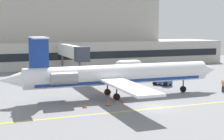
{
  "coord_description": "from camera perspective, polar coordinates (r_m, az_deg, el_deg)",
  "views": [
    {
      "loc": [
        -19.15,
        -35.23,
        9.54
      ],
      "look_at": [
        -0.44,
        13.1,
        3.0
      ],
      "focal_mm": 54.2,
      "sensor_mm": 36.0,
      "label": 1
    }
  ],
  "objects": [
    {
      "name": "baggage_tug",
      "position": [
        70.2,
        8.25,
        0.07
      ],
      "size": [
        3.44,
        3.35,
        2.04
      ],
      "color": "#1E4CB2",
      "rests_on": "ground"
    },
    {
      "name": "pushback_tractor",
      "position": [
        56.53,
        8.83,
        -1.57
      ],
      "size": [
        3.08,
        3.33,
        2.28
      ],
      "color": "#1E4CB2",
      "rests_on": "ground"
    },
    {
      "name": "regional_jet",
      "position": [
        46.12,
        0.84,
        -0.81
      ],
      "size": [
        31.76,
        26.4,
        8.38
      ],
      "color": "white",
      "rests_on": "ground"
    },
    {
      "name": "belt_loader",
      "position": [
        55.19,
        2.73,
        -1.81
      ],
      "size": [
        3.47,
        3.49,
        2.0
      ],
      "color": "#E5B20C",
      "rests_on": "ground"
    },
    {
      "name": "jet_bridge_west",
      "position": [
        67.63,
        -6.84,
        3.07
      ],
      "size": [
        2.4,
        18.3,
        6.12
      ],
      "color": "silver",
      "rests_on": "ground"
    },
    {
      "name": "terminal_building",
      "position": [
        87.15,
        -6.38,
        5.51
      ],
      "size": [
        77.52,
        16.26,
        18.04
      ],
      "color": "#B7B2A8",
      "rests_on": "ground"
    },
    {
      "name": "ground",
      "position": [
        41.23,
        7.2,
        -6.32
      ],
      "size": [
        120.0,
        120.0,
        0.11
      ],
      "color": "slate"
    },
    {
      "name": "safety_cone_alpha",
      "position": [
        41.67,
        -0.6,
        -5.69
      ],
      "size": [
        0.47,
        0.47,
        0.55
      ],
      "color": "orange",
      "rests_on": "ground"
    },
    {
      "name": "safety_cone_bravo",
      "position": [
        40.7,
        -4.66,
        -6.03
      ],
      "size": [
        0.47,
        0.47,
        0.55
      ],
      "color": "orange",
      "rests_on": "ground"
    },
    {
      "name": "marshaller",
      "position": [
        52.95,
        18.24,
        -2.54
      ],
      "size": [
        0.81,
        0.36,
        1.83
      ],
      "color": "#191E33",
      "rests_on": "ground"
    },
    {
      "name": "fuel_tank",
      "position": [
        73.33,
        2.8,
        0.82
      ],
      "size": [
        6.14,
        2.24,
        2.52
      ],
      "color": "white",
      "rests_on": "ground"
    }
  ]
}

